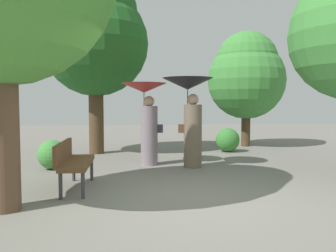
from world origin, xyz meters
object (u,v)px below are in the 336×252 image
person_right (190,105)px  tree_near_left (95,34)px  tree_near_right (246,75)px  park_bench (73,160)px  person_left (147,110)px

person_right → tree_near_left: bearing=46.5°
person_right → tree_near_left: tree_near_left is taller
person_right → tree_near_right: bearing=-30.8°
tree_near_left → tree_near_right: tree_near_left is taller
tree_near_left → tree_near_right: 5.32m
tree_near_left → person_right: bearing=-46.2°
park_bench → tree_near_right: 7.93m
tree_near_left → tree_near_right: size_ratio=1.35×
person_right → tree_near_left: size_ratio=0.39×
person_right → tree_near_right: (2.60, 3.92, 1.05)m
park_bench → tree_near_left: bearing=-0.3°
person_left → tree_near_right: tree_near_right is taller
person_right → park_bench: (-2.35, -1.95, -0.95)m
person_left → person_right: size_ratio=0.95×
person_left → park_bench: bearing=152.5°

